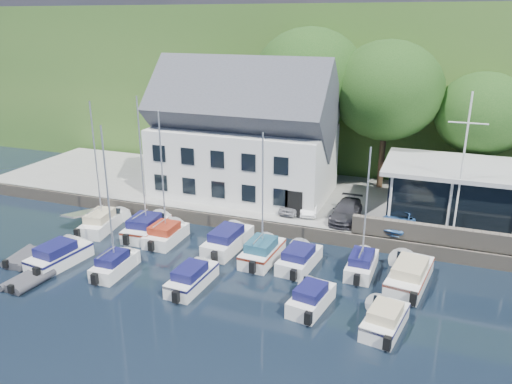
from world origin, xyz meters
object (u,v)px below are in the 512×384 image
at_px(car_blue, 402,218).
at_px(boat_r1_4, 263,192).
at_px(club_pavilion, 480,196).
at_px(boat_r1_3, 228,238).
at_px(car_white, 310,205).
at_px(flagpole, 462,168).
at_px(harbor_building, 243,141).
at_px(boat_r1_7, 410,272).
at_px(boat_r1_6, 366,209).
at_px(boat_r2_1, 109,209).
at_px(car_dgrey, 346,211).
at_px(boat_r2_4, 385,317).
at_px(boat_r2_3, 311,296).
at_px(boat_r1_5, 299,257).
at_px(car_silver, 295,203).
at_px(boat_r2_2, 192,276).
at_px(boat_r1_0, 97,172).
at_px(boat_r1_1, 142,174).
at_px(boat_r1_2, 163,184).
at_px(dinghy_0, 25,256).
at_px(dinghy_1, 28,279).
at_px(boat_r2_0, 59,254).

relative_size(car_blue, boat_r1_4, 0.44).
height_order(club_pavilion, boat_r1_3, club_pavilion).
height_order(car_white, flagpole, flagpole).
height_order(harbor_building, boat_r1_7, harbor_building).
xyz_separation_m(boat_r1_6, boat_r1_7, (2.86, -0.56, -3.35)).
height_order(car_blue, boat_r2_1, boat_r2_1).
relative_size(car_dgrey, boat_r2_4, 0.91).
xyz_separation_m(boat_r1_7, boat_r2_3, (-4.74, -4.45, -0.06)).
height_order(boat_r1_3, boat_r1_5, boat_r1_3).
height_order(car_silver, boat_r1_4, boat_r1_4).
relative_size(car_dgrey, boat_r1_7, 0.64).
xyz_separation_m(boat_r1_6, boat_r2_2, (-8.92, -5.24, -3.42)).
height_order(car_dgrey, boat_r2_4, car_dgrey).
xyz_separation_m(car_dgrey, boat_r1_0, (-16.88, -5.73, 2.79)).
height_order(boat_r1_4, boat_r2_4, boat_r1_4).
height_order(boat_r1_1, boat_r1_2, boat_r1_1).
relative_size(boat_r1_6, boat_r1_7, 1.19).
bearing_deg(dinghy_0, boat_r1_2, 32.09).
bearing_deg(boat_r1_6, harbor_building, 143.36).
relative_size(boat_r2_2, dinghy_1, 1.93).
xyz_separation_m(boat_r1_1, boat_r2_1, (1.23, -5.52, -0.46)).
distance_m(car_dgrey, boat_r2_4, 12.11).
height_order(car_white, boat_r1_2, boat_r1_2).
bearing_deg(car_silver, dinghy_1, -122.78).
distance_m(boat_r1_1, boat_r1_4, 9.17).
bearing_deg(car_blue, boat_r2_3, -90.69).
xyz_separation_m(dinghy_0, dinghy_1, (2.38, -2.24, -0.01)).
bearing_deg(boat_r1_2, car_dgrey, 27.35).
xyz_separation_m(car_silver, boat_r1_5, (2.29, -6.68, -0.92)).
bearing_deg(boat_r1_2, boat_r1_4, -3.43).
distance_m(boat_r2_2, dinghy_1, 9.67).
distance_m(car_silver, flagpole, 12.01).
relative_size(boat_r1_5, boat_r2_2, 0.99).
distance_m(flagpole, boat_r2_4, 12.13).
xyz_separation_m(harbor_building, boat_r1_3, (2.27, -8.59, -4.59)).
bearing_deg(boat_r1_1, boat_r2_2, -45.04).
distance_m(harbor_building, car_dgrey, 10.38).
relative_size(car_dgrey, car_blue, 1.09).
distance_m(harbor_building, flagpole, 16.87).
distance_m(club_pavilion, boat_r1_1, 23.57).
distance_m(boat_r1_4, boat_r1_7, 9.88).
bearing_deg(boat_r1_3, car_silver, 66.99).
height_order(boat_r2_0, boat_r2_2, boat_r2_0).
height_order(boat_r1_2, boat_r2_4, boat_r1_2).
bearing_deg(boat_r1_1, boat_r2_3, -26.04).
height_order(boat_r1_2, dinghy_0, boat_r1_2).
relative_size(car_blue, boat_r1_2, 0.49).
height_order(club_pavilion, boat_r1_0, boat_r1_0).
bearing_deg(boat_r2_4, flagpole, 83.54).
relative_size(car_dgrey, dinghy_1, 1.56).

